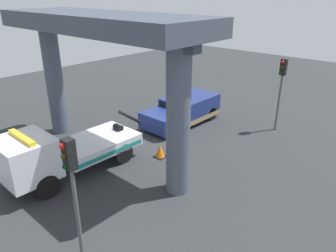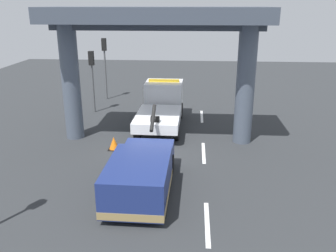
# 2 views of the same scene
# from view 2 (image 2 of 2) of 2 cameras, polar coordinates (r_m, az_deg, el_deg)

# --- Properties ---
(ground_plane) EXTENTS (60.00, 40.00, 0.10)m
(ground_plane) POSITION_cam_2_polar(r_m,az_deg,el_deg) (17.85, -2.29, -4.19)
(ground_plane) COLOR #2D3033
(lane_stripe_west) EXTENTS (2.60, 0.16, 0.01)m
(lane_stripe_west) POSITION_cam_2_polar(r_m,az_deg,el_deg) (12.44, 6.26, -15.16)
(lane_stripe_west) COLOR silver
(lane_stripe_west) RESTS_ON ground
(lane_stripe_mid) EXTENTS (2.60, 0.16, 0.01)m
(lane_stripe_mid) POSITION_cam_2_polar(r_m,az_deg,el_deg) (17.73, 5.70, -4.25)
(lane_stripe_mid) COLOR silver
(lane_stripe_mid) RESTS_ON ground
(lane_stripe_east) EXTENTS (2.60, 0.16, 0.01)m
(lane_stripe_east) POSITION_cam_2_polar(r_m,az_deg,el_deg) (23.37, 5.40, 1.53)
(lane_stripe_east) COLOR silver
(lane_stripe_east) RESTS_ON ground
(tow_truck_white) EXTENTS (7.27, 2.49, 2.46)m
(tow_truck_white) POSITION_cam_2_polar(r_m,az_deg,el_deg) (21.55, -1.01, 3.45)
(tow_truck_white) COLOR white
(tow_truck_white) RESTS_ON ground
(towed_van_green) EXTENTS (5.22, 2.27, 1.58)m
(towed_van_green) POSITION_cam_2_polar(r_m,az_deg,el_deg) (13.74, -4.31, -7.83)
(towed_van_green) COLOR navy
(towed_van_green) RESTS_ON ground
(overpass_structure) EXTENTS (3.60, 11.03, 6.81)m
(overpass_structure) POSITION_cam_2_polar(r_m,az_deg,el_deg) (18.16, -1.91, 14.48)
(overpass_structure) COLOR #4C5666
(overpass_structure) RESTS_ON ground
(traffic_light_far) EXTENTS (0.39, 0.32, 4.07)m
(traffic_light_far) POSITION_cam_2_polar(r_m,az_deg,el_deg) (24.11, -12.03, 9.02)
(traffic_light_far) COLOR #515456
(traffic_light_far) RESTS_ON ground
(traffic_light_mid) EXTENTS (0.39, 0.32, 4.57)m
(traffic_light_mid) POSITION_cam_2_polar(r_m,az_deg,el_deg) (27.40, -10.07, 11.02)
(traffic_light_mid) COLOR #515456
(traffic_light_mid) RESTS_ON ground
(traffic_cone_orange) EXTENTS (0.55, 0.55, 0.66)m
(traffic_cone_orange) POSITION_cam_2_polar(r_m,az_deg,el_deg) (18.14, -8.62, -2.77)
(traffic_cone_orange) COLOR orange
(traffic_cone_orange) RESTS_ON ground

